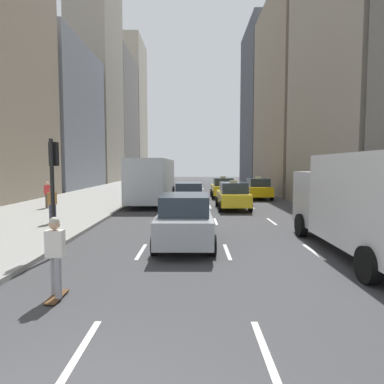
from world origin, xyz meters
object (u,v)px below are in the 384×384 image
at_px(city_bus, 153,179).
at_px(taxi_lead, 233,196).
at_px(box_truck, 372,202).
at_px(traffic_light_pole, 53,178).
at_px(sedan_black_near, 185,219).
at_px(sedan_silver_behind, 189,196).
at_px(taxi_third, 257,188).
at_px(skateboarder, 55,254).
at_px(taxi_second, 223,188).
at_px(pedestrian_mid_block, 52,203).
at_px(pedestrian_far_walking, 48,193).

bearing_deg(city_bus, taxi_lead, -39.37).
relative_size(box_truck, traffic_light_pole, 2.33).
xyz_separation_m(sedan_black_near, sedan_silver_behind, (0.00, 9.86, -0.04)).
distance_m(taxi_third, traffic_light_pole, 20.50).
bearing_deg(taxi_third, sedan_black_near, -108.74).
distance_m(sedan_black_near, box_truck, 5.93).
relative_size(taxi_third, sedan_black_near, 0.91).
bearing_deg(skateboarder, sedan_black_near, 62.39).
bearing_deg(taxi_second, skateboarder, -103.39).
bearing_deg(taxi_second, sedan_silver_behind, -109.75).
distance_m(sedan_silver_behind, box_truck, 12.94).
relative_size(sedan_black_near, skateboarder, 2.78).
height_order(box_truck, pedestrian_mid_block, box_truck).
bearing_deg(traffic_light_pole, pedestrian_far_walking, 114.19).
bearing_deg(taxi_third, city_bus, -165.91).
distance_m(sedan_black_near, city_bus, 14.70).
xyz_separation_m(city_bus, skateboarder, (0.24, -19.31, -0.82)).
relative_size(taxi_second, box_truck, 0.52).
height_order(taxi_second, pedestrian_far_walking, taxi_second).
xyz_separation_m(taxi_second, city_bus, (-5.61, -3.26, 0.91)).
relative_size(skateboarder, pedestrian_mid_block, 1.06).
xyz_separation_m(taxi_lead, pedestrian_far_walking, (-11.62, -0.52, 0.19)).
distance_m(taxi_third, skateboarder, 22.93).
relative_size(sedan_black_near, box_truck, 0.58).
xyz_separation_m(taxi_second, traffic_light_pole, (-6.75, -19.22, 1.53)).
relative_size(pedestrian_mid_block, traffic_light_pole, 0.46).
xyz_separation_m(sedan_black_near, pedestrian_far_walking, (-8.82, 9.27, 0.15)).
height_order(city_bus, pedestrian_mid_block, city_bus).
relative_size(taxi_lead, city_bus, 0.38).
relative_size(taxi_third, skateboarder, 2.52).
xyz_separation_m(taxi_third, pedestrian_far_walking, (-14.42, -7.24, 0.19)).
relative_size(taxi_second, sedan_silver_behind, 0.89).
bearing_deg(city_bus, taxi_third, 14.09).
bearing_deg(box_truck, city_bus, 117.48).
bearing_deg(taxi_second, taxi_third, -22.23).
relative_size(taxi_second, taxi_third, 1.00).
xyz_separation_m(taxi_second, sedan_silver_behind, (-2.80, -7.80, -0.00)).
distance_m(box_truck, pedestrian_mid_block, 12.96).
bearing_deg(sedan_silver_behind, taxi_third, 49.92).
xyz_separation_m(skateboarder, pedestrian_far_walking, (-6.25, 14.19, 0.10)).
xyz_separation_m(city_bus, traffic_light_pole, (-1.14, -15.96, 0.62)).
distance_m(taxi_third, pedestrian_far_walking, 16.13).
relative_size(city_bus, skateboarder, 6.65).
xyz_separation_m(box_truck, pedestrian_mid_block, (-11.77, 5.39, -0.64)).
relative_size(sedan_silver_behind, traffic_light_pole, 1.38).
bearing_deg(pedestrian_mid_block, sedan_black_near, -30.35).
height_order(city_bus, traffic_light_pole, traffic_light_pole).
relative_size(sedan_black_near, city_bus, 0.42).
height_order(taxi_lead, pedestrian_mid_block, taxi_lead).
height_order(sedan_black_near, pedestrian_mid_block, sedan_black_near).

